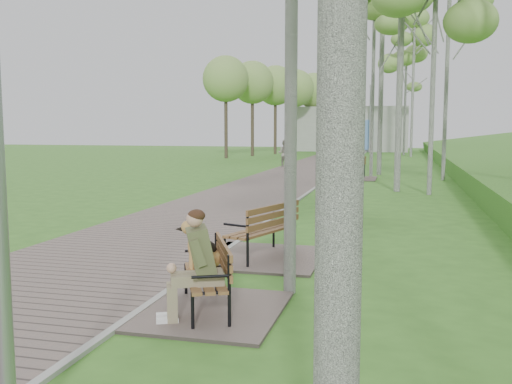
{
  "coord_description": "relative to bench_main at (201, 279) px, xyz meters",
  "views": [
    {
      "loc": [
        2.91,
        -2.34,
        2.17
      ],
      "look_at": [
        0.45,
        7.36,
        1.03
      ],
      "focal_mm": 40.0,
      "sensor_mm": 36.0,
      "label": 1
    }
  ],
  "objects": [
    {
      "name": "walkway",
      "position": [
        -2.44,
        17.71,
        -0.39
      ],
      "size": [
        3.5,
        67.0,
        0.04
      ],
      "primitive_type": "cube",
      "color": "#6F605A",
      "rests_on": "ground"
    },
    {
      "name": "kerb",
      "position": [
        -0.69,
        17.71,
        -0.38
      ],
      "size": [
        0.1,
        67.0,
        0.05
      ],
      "primitive_type": "cube",
      "color": "#999993",
      "rests_on": "ground"
    },
    {
      "name": "building_north",
      "position": [
        -2.19,
        47.18,
        1.59
      ],
      "size": [
        10.0,
        5.2,
        4.0
      ],
      "color": "#9E9E99",
      "rests_on": "ground"
    },
    {
      "name": "bench_main",
      "position": [
        0.0,
        0.0,
        0.0
      ],
      "size": [
        1.68,
        1.87,
        1.47
      ],
      "color": "#6F605A",
      "rests_on": "ground"
    },
    {
      "name": "bench_second",
      "position": [
        0.04,
        2.88,
        -0.19
      ],
      "size": [
        1.87,
        2.07,
        1.15
      ],
      "color": "#6F605A",
      "rests_on": "ground"
    },
    {
      "name": "bench_third",
      "position": [
        0.29,
        18.07,
        -0.19
      ],
      "size": [
        1.88,
        2.09,
        1.15
      ],
      "color": "#6F605A",
      "rests_on": "ground"
    },
    {
      "name": "lamp_post_second",
      "position": [
        -0.37,
        14.19,
        1.84
      ],
      "size": [
        0.19,
        0.19,
        4.81
      ],
      "color": "#97999F",
      "rests_on": "ground"
    },
    {
      "name": "lamp_post_third",
      "position": [
        -0.35,
        28.83,
        1.81
      ],
      "size": [
        0.18,
        0.18,
        4.74
      ],
      "color": "#97999F",
      "rests_on": "ground"
    },
    {
      "name": "lamp_post_far",
      "position": [
        -0.41,
        44.03,
        2.29
      ],
      "size": [
        0.22,
        0.22,
        5.78
      ],
      "color": "#97999F",
      "rests_on": "ground"
    },
    {
      "name": "pedestrian_near",
      "position": [
        -2.32,
        41.48,
        0.51
      ],
      "size": [
        0.75,
        0.58,
        1.83
      ],
      "primitive_type": "imported",
      "rotation": [
        0.0,
        0.0,
        2.9
      ],
      "color": "white",
      "rests_on": "ground"
    },
    {
      "name": "pedestrian_far",
      "position": [
        -3.89,
        24.18,
        0.34
      ],
      "size": [
        0.81,
        0.68,
        1.49
      ],
      "primitive_type": "imported",
      "rotation": [
        0.0,
        0.0,
        2.97
      ],
      "color": "gray",
      "rests_on": "ground"
    },
    {
      "name": "birch_mid_c",
      "position": [
        0.97,
        19.37,
        6.18
      ],
      "size": [
        2.57,
        2.57,
        8.39
      ],
      "color": "silver",
      "rests_on": "ground"
    },
    {
      "name": "birch_distant_a",
      "position": [
        2.44,
        39.88,
        6.16
      ],
      "size": [
        2.82,
        2.82,
        8.37
      ],
      "color": "silver",
      "rests_on": "ground"
    },
    {
      "name": "birch_distant_b",
      "position": [
        2.94,
        37.3,
        7.83
      ],
      "size": [
        2.76,
        2.76,
        10.49
      ],
      "color": "silver",
      "rests_on": "ground"
    }
  ]
}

